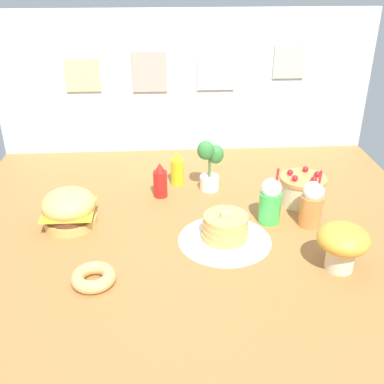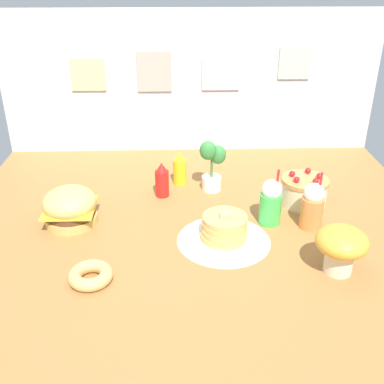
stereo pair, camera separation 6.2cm
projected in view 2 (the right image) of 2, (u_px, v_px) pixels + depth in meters
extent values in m
cube|color=#9E6B38|center=(197.00, 236.00, 2.21)|extent=(2.40, 2.17, 0.02)
cube|color=silver|center=(190.00, 83.00, 2.95)|extent=(2.40, 0.03, 0.90)
cube|color=beige|center=(88.00, 75.00, 2.89)|extent=(0.21, 0.01, 0.20)
cube|color=#D8A599|center=(154.00, 72.00, 2.89)|extent=(0.21, 0.01, 0.25)
cube|color=silver|center=(221.00, 74.00, 2.91)|extent=(0.24, 0.01, 0.21)
cube|color=#B2D1B2|center=(295.00, 63.00, 2.89)|extent=(0.20, 0.01, 0.20)
cylinder|color=white|center=(224.00, 240.00, 2.16)|extent=(0.44, 0.44, 0.00)
cylinder|color=#DBA859|center=(72.00, 219.00, 2.29)|extent=(0.26, 0.26, 0.04)
cylinder|color=#59331E|center=(71.00, 212.00, 2.27)|extent=(0.24, 0.24, 0.03)
cube|color=yellow|center=(70.00, 208.00, 2.26)|extent=(0.24, 0.24, 0.01)
ellipsoid|color=#E5B260|center=(69.00, 202.00, 2.25)|extent=(0.26, 0.26, 0.15)
cylinder|color=white|center=(224.00, 239.00, 2.15)|extent=(0.34, 0.34, 0.01)
cylinder|color=#E0AD5B|center=(223.00, 235.00, 2.14)|extent=(0.22, 0.22, 0.03)
cylinder|color=#E0AD5B|center=(224.00, 230.00, 2.13)|extent=(0.21, 0.21, 0.03)
cylinder|color=#E0AD5B|center=(225.00, 224.00, 2.12)|extent=(0.21, 0.21, 0.03)
cylinder|color=#E0AD5B|center=(225.00, 219.00, 2.11)|extent=(0.21, 0.21, 0.03)
cube|color=#F7E072|center=(225.00, 215.00, 2.09)|extent=(0.04, 0.04, 0.02)
cylinder|color=beige|center=(304.00, 193.00, 2.44)|extent=(0.24, 0.24, 0.13)
cylinder|color=#EA8C4C|center=(305.00, 180.00, 2.41)|extent=(0.25, 0.25, 0.02)
sphere|color=red|center=(319.00, 176.00, 2.40)|extent=(0.03, 0.03, 0.03)
sphere|color=red|center=(308.00, 171.00, 2.46)|extent=(0.03, 0.03, 0.03)
sphere|color=red|center=(292.00, 174.00, 2.42)|extent=(0.03, 0.03, 0.03)
sphere|color=red|center=(297.00, 180.00, 2.36)|extent=(0.03, 0.03, 0.03)
sphere|color=red|center=(316.00, 181.00, 2.34)|extent=(0.03, 0.03, 0.03)
cylinder|color=red|center=(162.00, 183.00, 2.52)|extent=(0.08, 0.08, 0.15)
cone|color=red|center=(162.00, 167.00, 2.48)|extent=(0.06, 0.06, 0.05)
cylinder|color=yellow|center=(180.00, 172.00, 2.66)|extent=(0.08, 0.08, 0.15)
cone|color=yellow|center=(180.00, 156.00, 2.61)|extent=(0.06, 0.06, 0.05)
cylinder|color=green|center=(270.00, 209.00, 2.27)|extent=(0.11, 0.11, 0.16)
sphere|color=white|center=(272.00, 189.00, 2.22)|extent=(0.10, 0.10, 0.10)
cylinder|color=red|center=(277.00, 183.00, 2.20)|extent=(0.01, 0.04, 0.16)
cylinder|color=orange|center=(311.00, 213.00, 2.23)|extent=(0.11, 0.11, 0.16)
sphere|color=white|center=(314.00, 193.00, 2.18)|extent=(0.10, 0.10, 0.10)
cylinder|color=red|center=(320.00, 187.00, 2.17)|extent=(0.01, 0.03, 0.16)
torus|color=tan|center=(91.00, 275.00, 1.88)|extent=(0.18, 0.18, 0.06)
torus|color=brown|center=(90.00, 275.00, 1.88)|extent=(0.18, 0.18, 0.05)
cylinder|color=white|center=(211.00, 183.00, 2.61)|extent=(0.11, 0.11, 0.08)
cylinder|color=#4C7238|center=(212.00, 165.00, 2.55)|extent=(0.02, 0.02, 0.14)
ellipsoid|color=#38843D|center=(218.00, 155.00, 2.54)|extent=(0.09, 0.06, 0.11)
ellipsoid|color=#38843D|center=(208.00, 150.00, 2.54)|extent=(0.09, 0.06, 0.11)
ellipsoid|color=#38843D|center=(208.00, 151.00, 2.49)|extent=(0.09, 0.06, 0.11)
cylinder|color=beige|center=(338.00, 261.00, 1.93)|extent=(0.12, 0.12, 0.10)
ellipsoid|color=gold|center=(342.00, 241.00, 1.89)|extent=(0.22, 0.22, 0.12)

